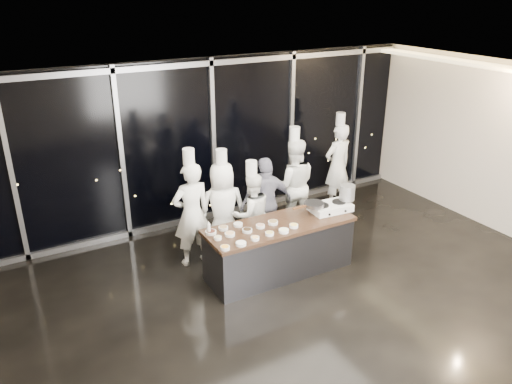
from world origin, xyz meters
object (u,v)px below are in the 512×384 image
at_px(demo_counter, 279,248).
at_px(chef_side, 337,165).
at_px(stove, 330,207).
at_px(chef_right, 293,185).
at_px(stock_pot, 347,192).
at_px(chef_left, 223,208).
at_px(frying_pan, 314,204).
at_px(chef_far_left, 192,213).
at_px(chef_center, 252,214).
at_px(guest, 266,203).

xyz_separation_m(demo_counter, chef_side, (2.46, 1.70, 0.48)).
distance_m(stove, chef_right, 1.26).
relative_size(stock_pot, chef_right, 0.13).
bearing_deg(chef_left, frying_pan, 150.68).
height_order(chef_far_left, chef_right, same).
height_order(demo_counter, chef_left, chef_left).
xyz_separation_m(demo_counter, frying_pan, (0.68, 0.04, 0.62)).
distance_m(demo_counter, stove, 1.12).
xyz_separation_m(chef_far_left, chef_side, (3.57, 0.71, 0.00)).
height_order(demo_counter, chef_right, chef_right).
bearing_deg(chef_center, chef_far_left, -6.83).
height_order(chef_far_left, guest, chef_far_left).
bearing_deg(stock_pot, demo_counter, 179.58).
bearing_deg(stove, chef_center, 147.00).
height_order(demo_counter, chef_far_left, chef_far_left).
height_order(demo_counter, frying_pan, frying_pan).
xyz_separation_m(stove, chef_far_left, (-2.11, 0.98, -0.04)).
height_order(chef_center, chef_right, chef_right).
relative_size(frying_pan, chef_far_left, 0.29).
relative_size(stove, stock_pot, 2.73).
bearing_deg(chef_side, stock_pot, 51.48).
bearing_deg(demo_counter, guest, 73.33).
distance_m(stock_pot, chef_far_left, 2.65).
xyz_separation_m(demo_counter, guest, (0.27, 0.90, 0.39)).
xyz_separation_m(demo_counter, chef_right, (1.08, 1.27, 0.46)).
relative_size(frying_pan, chef_right, 0.29).
bearing_deg(chef_left, chef_center, 162.33).
relative_size(chef_right, chef_side, 1.00).
height_order(stove, stock_pot, stock_pot).
xyz_separation_m(stock_pot, chef_side, (1.13, 1.71, -0.24)).
distance_m(frying_pan, stock_pot, 0.66).
height_order(stock_pot, chef_right, chef_right).
height_order(frying_pan, guest, guest).
height_order(chef_center, guest, chef_center).
distance_m(frying_pan, chef_right, 1.29).
relative_size(demo_counter, stock_pot, 9.48).
bearing_deg(demo_counter, stock_pot, -0.42).
relative_size(stock_pot, guest, 0.15).
height_order(frying_pan, chef_right, chef_right).
bearing_deg(chef_side, chef_far_left, 6.29).
bearing_deg(guest, stock_pot, 143.12).
xyz_separation_m(stock_pot, chef_right, (-0.26, 1.27, -0.25)).
distance_m(guest, chef_side, 2.34).
bearing_deg(frying_pan, chef_far_left, 156.06).
bearing_deg(chef_side, demo_counter, 29.59).
xyz_separation_m(frying_pan, chef_center, (-0.76, 0.76, -0.31)).
relative_size(chef_left, chef_side, 0.94).
relative_size(stove, frying_pan, 1.20).
distance_m(demo_counter, chef_left, 1.23).
bearing_deg(chef_left, chef_far_left, 16.03).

